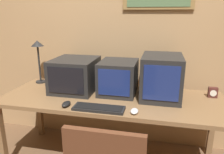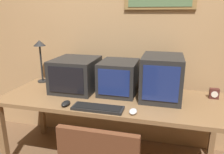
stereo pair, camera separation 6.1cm
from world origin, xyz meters
name	(u,v)px [view 1 (the left image)]	position (x,y,z in m)	size (l,w,h in m)	color
wall_back	(122,30)	(0.00, 1.19, 1.30)	(8.00, 0.08, 2.60)	tan
desk	(112,103)	(0.00, 0.69, 0.65)	(2.10, 0.78, 0.71)	olive
monitor_left	(75,75)	(-0.41, 0.81, 0.88)	(0.43, 0.47, 0.33)	black
monitor_center	(118,77)	(0.03, 0.83, 0.87)	(0.36, 0.42, 0.32)	black
monitor_right	(161,77)	(0.45, 0.81, 0.91)	(0.36, 0.48, 0.40)	black
keyboard_main	(99,108)	(-0.05, 0.40, 0.73)	(0.43, 0.15, 0.03)	black
mouse_near_keyboard	(134,111)	(0.25, 0.40, 0.73)	(0.06, 0.10, 0.03)	silver
mouse_far_corner	(66,104)	(-0.34, 0.40, 0.73)	(0.06, 0.12, 0.04)	black
desk_clock	(213,92)	(0.93, 0.90, 0.76)	(0.08, 0.05, 0.10)	#4C231E
desk_lamp	(38,51)	(-0.90, 0.97, 1.08)	(0.14, 0.14, 0.48)	black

